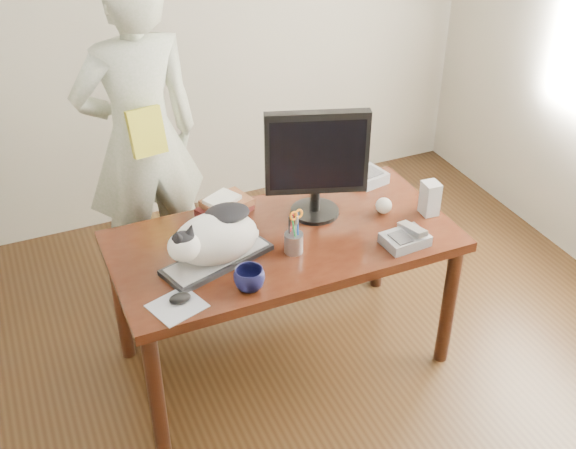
% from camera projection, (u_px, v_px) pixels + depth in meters
% --- Properties ---
extents(room, '(4.50, 4.50, 4.50)m').
position_uv_depth(room, '(350.00, 185.00, 2.57)').
color(room, black).
rests_on(room, ground).
extents(desk, '(1.60, 0.80, 0.75)m').
position_uv_depth(desk, '(277.00, 254.00, 3.50)').
color(desk, black).
rests_on(desk, ground).
extents(keyboard, '(0.54, 0.34, 0.03)m').
position_uv_depth(keyboard, '(217.00, 259.00, 3.18)').
color(keyboard, black).
rests_on(keyboard, desk).
extents(cat, '(0.48, 0.35, 0.28)m').
position_uv_depth(cat, '(213.00, 237.00, 3.10)').
color(cat, white).
rests_on(cat, keyboard).
extents(monitor, '(0.48, 0.30, 0.55)m').
position_uv_depth(monitor, '(317.00, 159.00, 3.35)').
color(monitor, black).
rests_on(monitor, desk).
extents(pen_cup, '(0.10, 0.10, 0.22)m').
position_uv_depth(pen_cup, '(294.00, 240.00, 3.23)').
color(pen_cup, '#9C9DA2').
rests_on(pen_cup, desk).
extents(mousepad, '(0.25, 0.24, 0.00)m').
position_uv_depth(mousepad, '(177.00, 306.00, 2.93)').
color(mousepad, '#ABAEB7').
rests_on(mousepad, desk).
extents(mouse, '(0.11, 0.08, 0.04)m').
position_uv_depth(mouse, '(180.00, 298.00, 2.95)').
color(mouse, black).
rests_on(mouse, mousepad).
extents(coffee_mug, '(0.18, 0.18, 0.10)m').
position_uv_depth(coffee_mug, '(249.00, 279.00, 3.00)').
color(coffee_mug, black).
rests_on(coffee_mug, desk).
extents(phone, '(0.21, 0.18, 0.09)m').
position_uv_depth(phone, '(406.00, 238.00, 3.29)').
color(phone, slate).
rests_on(phone, desk).
extents(speaker, '(0.08, 0.09, 0.17)m').
position_uv_depth(speaker, '(430.00, 198.00, 3.48)').
color(speaker, '#9B9B9E').
rests_on(speaker, desk).
extents(baseball, '(0.08, 0.08, 0.08)m').
position_uv_depth(baseball, '(384.00, 206.00, 3.51)').
color(baseball, white).
rests_on(baseball, desk).
extents(book_stack, '(0.29, 0.26, 0.09)m').
position_uv_depth(book_stack, '(225.00, 206.00, 3.51)').
color(book_stack, '#441312').
rests_on(book_stack, desk).
extents(calculator, '(0.20, 0.24, 0.06)m').
position_uv_depth(calculator, '(366.00, 175.00, 3.79)').
color(calculator, slate).
rests_on(calculator, desk).
extents(person, '(0.73, 0.52, 1.86)m').
position_uv_depth(person, '(141.00, 140.00, 3.80)').
color(person, white).
rests_on(person, ground).
extents(held_book, '(0.19, 0.13, 0.24)m').
position_uv_depth(held_book, '(147.00, 132.00, 3.60)').
color(held_book, gold).
rests_on(held_book, person).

